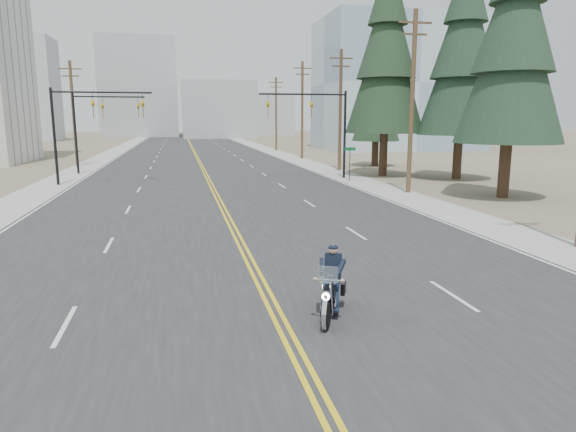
% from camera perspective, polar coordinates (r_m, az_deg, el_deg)
% --- Properties ---
extents(ground_plane, '(400.00, 400.00, 0.00)m').
position_cam_1_polar(ground_plane, '(9.76, 2.95, -18.76)').
color(ground_plane, '#776D56').
rests_on(ground_plane, ground).
extents(road, '(20.00, 200.00, 0.01)m').
position_cam_1_polar(road, '(78.38, -10.40, 7.07)').
color(road, '#303033').
rests_on(road, ground).
extents(sidewalk_left, '(3.00, 200.00, 0.01)m').
position_cam_1_polar(sidewalk_left, '(78.89, -18.83, 6.70)').
color(sidewalk_left, '#A5A5A0').
rests_on(sidewalk_left, ground).
extents(sidewalk_right, '(3.00, 200.00, 0.01)m').
position_cam_1_polar(sidewalk_right, '(79.54, -2.02, 7.29)').
color(sidewalk_right, '#A5A5A0').
rests_on(sidewalk_right, ground).
extents(traffic_mast_left, '(7.10, 0.26, 7.00)m').
position_cam_1_polar(traffic_mast_left, '(40.76, -21.86, 10.18)').
color(traffic_mast_left, black).
rests_on(traffic_mast_left, ground).
extents(traffic_mast_right, '(7.10, 0.26, 7.00)m').
position_cam_1_polar(traffic_mast_right, '(41.73, 3.67, 10.91)').
color(traffic_mast_right, black).
rests_on(traffic_mast_right, ground).
extents(traffic_mast_far, '(6.10, 0.26, 7.00)m').
position_cam_1_polar(traffic_mast_far, '(48.72, -20.67, 10.16)').
color(traffic_mast_far, black).
rests_on(traffic_mast_far, ground).
extents(street_sign, '(0.90, 0.06, 2.62)m').
position_cam_1_polar(street_sign, '(40.47, 6.89, 6.42)').
color(street_sign, black).
rests_on(street_sign, ground).
extents(utility_pole_b, '(2.20, 0.30, 11.50)m').
position_cam_1_polar(utility_pole_b, '(34.52, 13.62, 12.42)').
color(utility_pole_b, brown).
rests_on(utility_pole_b, ground).
extents(utility_pole_c, '(2.20, 0.30, 11.00)m').
position_cam_1_polar(utility_pole_c, '(48.49, 5.83, 11.79)').
color(utility_pole_c, brown).
rests_on(utility_pole_c, ground).
extents(utility_pole_d, '(2.20, 0.30, 11.50)m').
position_cam_1_polar(utility_pole_d, '(62.95, 1.60, 11.82)').
color(utility_pole_d, brown).
rests_on(utility_pole_d, ground).
extents(utility_pole_e, '(2.20, 0.30, 11.00)m').
position_cam_1_polar(utility_pole_e, '(79.58, -1.33, 11.42)').
color(utility_pole_e, brown).
rests_on(utility_pole_e, ground).
extents(utility_pole_left, '(2.20, 0.30, 10.50)m').
position_cam_1_polar(utility_pole_left, '(57.13, -22.74, 10.61)').
color(utility_pole_left, brown).
rests_on(utility_pole_left, ground).
extents(glass_building, '(24.00, 16.00, 20.00)m').
position_cam_1_polar(glass_building, '(85.52, 12.01, 14.01)').
color(glass_building, '#9EB5CC').
rests_on(glass_building, ground).
extents(haze_bldg_a, '(14.00, 12.00, 22.00)m').
position_cam_1_polar(haze_bldg_a, '(127.63, -27.52, 12.35)').
color(haze_bldg_a, '#B7BCC6').
rests_on(haze_bldg_a, ground).
extents(haze_bldg_b, '(18.00, 14.00, 14.00)m').
position_cam_1_polar(haze_bldg_b, '(133.61, -7.73, 11.60)').
color(haze_bldg_b, '#ADB2B7').
rests_on(haze_bldg_b, ground).
extents(haze_bldg_c, '(16.00, 12.00, 18.00)m').
position_cam_1_polar(haze_bldg_c, '(125.58, 7.88, 12.57)').
color(haze_bldg_c, '#B7BCC6').
rests_on(haze_bldg_c, ground).
extents(haze_bldg_d, '(20.00, 15.00, 26.00)m').
position_cam_1_polar(haze_bldg_d, '(148.74, -16.17, 13.50)').
color(haze_bldg_d, '#ADB2B7').
rests_on(haze_bldg_d, ground).
extents(haze_bldg_e, '(14.00, 14.00, 12.00)m').
position_cam_1_polar(haze_bldg_e, '(160.53, -2.24, 11.17)').
color(haze_bldg_e, '#B7BCC6').
rests_on(haze_bldg_e, ground).
extents(motorcyclist, '(1.80, 2.44, 1.75)m').
position_cam_1_polar(motorcyclist, '(12.66, 4.81, -7.37)').
color(motorcyclist, black).
rests_on(motorcyclist, ground).
extents(conifer_near, '(6.34, 6.34, 16.79)m').
position_cam_1_polar(conifer_near, '(34.55, 23.91, 17.92)').
color(conifer_near, '#382619').
rests_on(conifer_near, ground).
extents(conifer_mid, '(6.66, 6.66, 17.76)m').
position_cam_1_polar(conifer_mid, '(43.95, 18.98, 17.23)').
color(conifer_mid, '#382619').
rests_on(conifer_mid, ground).
extents(conifer_tall, '(6.54, 6.54, 18.16)m').
position_cam_1_polar(conifer_tall, '(45.05, 10.92, 17.74)').
color(conifer_tall, '#382619').
rests_on(conifer_tall, ground).
extents(conifer_far, '(4.83, 4.83, 12.94)m').
position_cam_1_polar(conifer_far, '(53.95, 9.86, 13.38)').
color(conifer_far, '#382619').
rests_on(conifer_far, ground).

